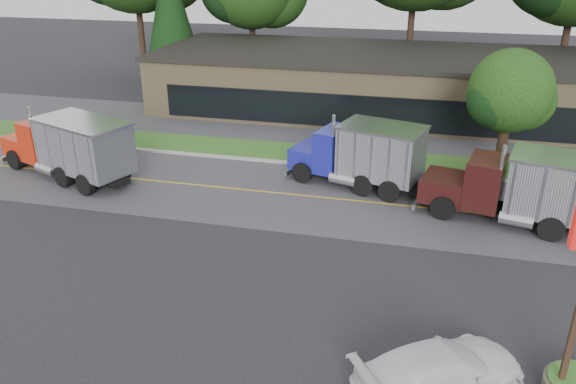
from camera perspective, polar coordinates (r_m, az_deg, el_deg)
name	(u,v)px	position (r m, az deg, el deg)	size (l,w,h in m)	color
ground	(244,296)	(20.49, -4.46, -10.46)	(140.00, 140.00, 0.00)	#35353A
road	(299,195)	(28.09, 1.15, -0.35)	(60.00, 8.00, 0.02)	#5C5C62
center_line	(299,195)	(28.09, 1.15, -0.35)	(60.00, 0.12, 0.01)	gold
curb	(315,166)	(31.88, 2.81, 2.66)	(60.00, 0.30, 0.12)	#9E9E99
grass_verge	(321,155)	(33.54, 3.40, 3.74)	(60.00, 3.40, 0.03)	#296221
far_parking	(335,130)	(38.21, 4.79, 6.25)	(60.00, 7.00, 0.02)	#5C5C62
strip_mall	(375,83)	(43.22, 8.86, 10.88)	(32.00, 12.00, 4.00)	#947F5A
evergreen_left	(170,10)	(51.05, -11.86, 17.61)	(5.09, 5.09, 11.57)	#382619
tree_verge	(511,95)	(32.23, 21.74, 9.15)	(4.68, 4.40, 6.67)	#382619
dump_truck_red	(70,145)	(31.81, -21.23, 4.44)	(8.95, 5.40, 3.36)	black
dump_truck_blue	(363,153)	(28.81, 7.65, 3.92)	(7.20, 4.33, 3.36)	black
dump_truck_maroon	(541,189)	(26.68, 24.34, 0.28)	(9.33, 4.44, 3.36)	black
rally_car	(440,371)	(16.82, 15.20, -17.12)	(2.05, 5.04, 1.46)	white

